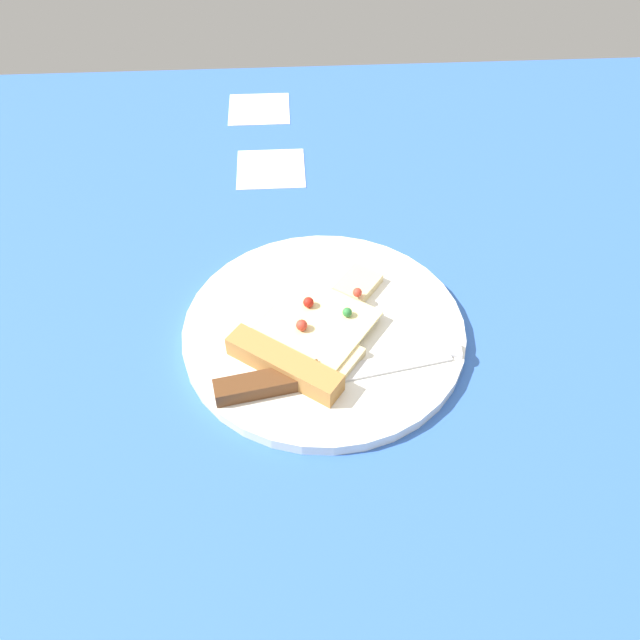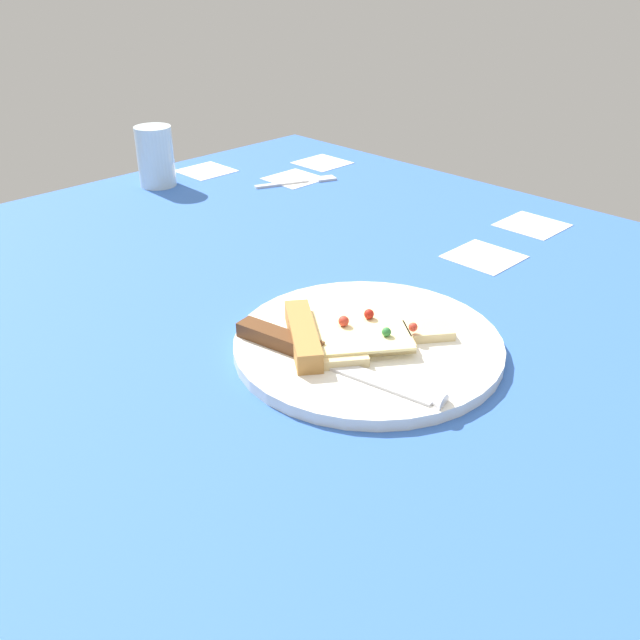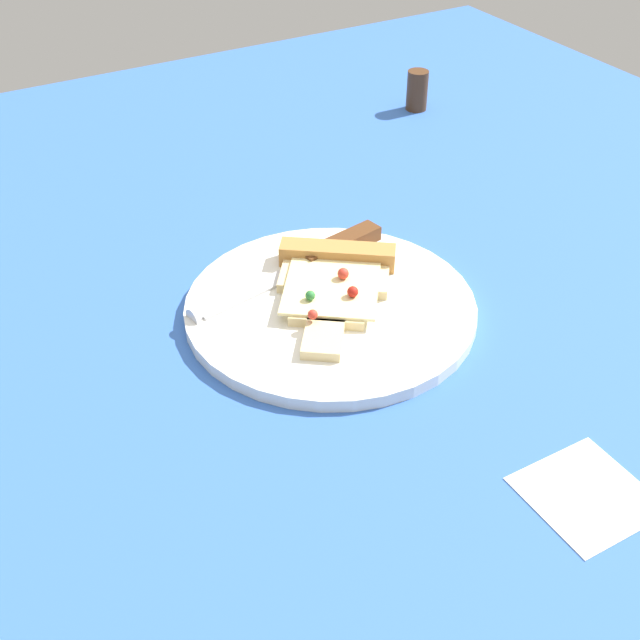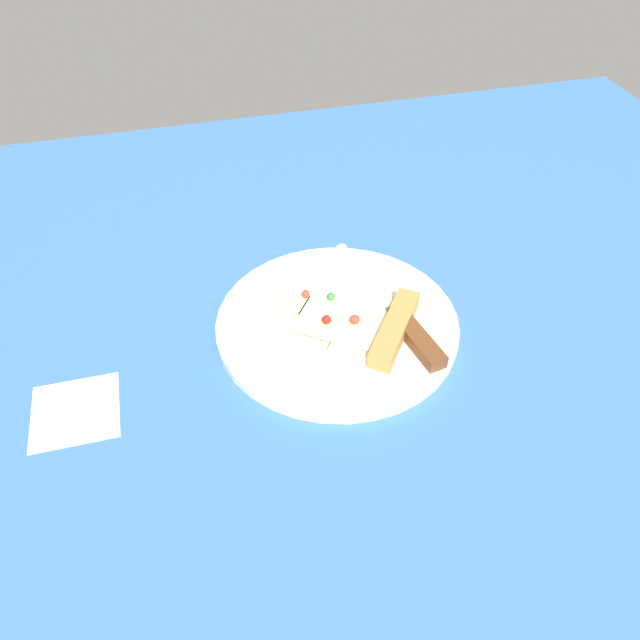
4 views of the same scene
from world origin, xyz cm
name	(u,v)px [view 4 (image 4 of 4)]	position (x,y,z in cm)	size (l,w,h in cm)	color
ground_plane	(420,374)	(-0.04, 0.07, -1.50)	(133.22, 133.22, 3.00)	#3360B7
plate	(337,324)	(8.23, 7.59, 0.65)	(28.75, 28.75, 1.29)	white
pizza_slice	(358,321)	(6.68, 5.50, 2.08)	(16.59, 18.64, 2.44)	beige
knife	(395,313)	(7.04, 0.78, 1.90)	(23.97, 6.51, 2.45)	silver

